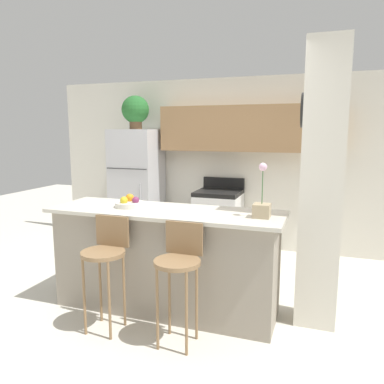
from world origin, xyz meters
TOP-DOWN VIEW (x-y plane):
  - ground_plane at (0.00, 0.00)m, footprint 14.00×14.00m
  - wall_back at (0.14, 2.24)m, footprint 5.60×0.38m
  - pillar_right at (1.42, 0.23)m, footprint 0.38×0.32m
  - counter_bar at (0.00, 0.00)m, footprint 2.29×0.73m
  - refrigerator at (-1.31, 1.93)m, footprint 0.69×0.66m
  - stove_range at (0.01, 1.95)m, footprint 0.64×0.63m
  - bar_stool_left at (-0.35, -0.52)m, footprint 0.38×0.38m
  - bar_stool_right at (0.35, -0.52)m, footprint 0.38×0.38m
  - potted_plant_on_fridge at (-1.31, 1.93)m, footprint 0.42×0.42m
  - orchid_vase at (0.94, -0.02)m, footprint 0.15×0.15m
  - fruit_bowl at (-0.38, 0.01)m, footprint 0.29×0.29m
  - trash_bin at (-0.74, 1.71)m, footprint 0.28×0.28m

SIDE VIEW (x-z plane):
  - ground_plane at x=0.00m, z-range 0.00..0.00m
  - trash_bin at x=-0.74m, z-range 0.00..0.38m
  - stove_range at x=0.01m, z-range -0.07..1.00m
  - counter_bar at x=0.00m, z-range 0.00..1.02m
  - bar_stool_left at x=-0.35m, z-range 0.18..1.20m
  - bar_stool_right at x=0.35m, z-range 0.18..1.20m
  - refrigerator at x=-1.31m, z-range 0.00..1.80m
  - fruit_bowl at x=-0.38m, z-range 0.99..1.12m
  - orchid_vase at x=0.94m, z-range 0.88..1.36m
  - pillar_right at x=1.42m, z-range 0.01..2.56m
  - wall_back at x=0.14m, z-range 0.20..2.75m
  - potted_plant_on_fridge at x=-1.31m, z-range 1.82..2.33m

